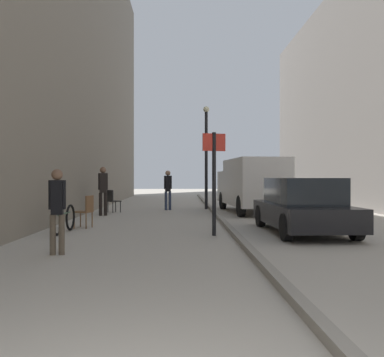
% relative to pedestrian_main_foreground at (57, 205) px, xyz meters
% --- Properties ---
extents(ground_plane, '(80.00, 80.00, 0.00)m').
position_rel_pedestrian_main_foreground_xyz_m(ground_plane, '(2.09, 5.94, -0.94)').
color(ground_plane, '#A8A093').
extents(kerb_strip, '(0.16, 40.00, 0.12)m').
position_rel_pedestrian_main_foreground_xyz_m(kerb_strip, '(3.67, 5.94, -0.88)').
color(kerb_strip, gray).
rests_on(kerb_strip, ground_plane).
extents(pedestrian_main_foreground, '(0.32, 0.21, 1.62)m').
position_rel_pedestrian_main_foreground_xyz_m(pedestrian_main_foreground, '(0.00, 0.00, 0.00)').
color(pedestrian_main_foreground, brown).
rests_on(pedestrian_main_foreground, ground_plane).
extents(pedestrian_mid_block, '(0.35, 0.24, 1.78)m').
position_rel_pedestrian_main_foreground_xyz_m(pedestrian_mid_block, '(1.73, 10.90, 0.09)').
color(pedestrian_mid_block, '#2D3851').
rests_on(pedestrian_mid_block, ground_plane).
extents(pedestrian_far_crossing, '(0.36, 0.28, 1.87)m').
position_rel_pedestrian_main_foreground_xyz_m(pedestrian_far_crossing, '(-0.67, 8.21, 0.14)').
color(pedestrian_far_crossing, black).
rests_on(pedestrian_far_crossing, ground_plane).
extents(delivery_van, '(2.33, 5.61, 2.21)m').
position_rel_pedestrian_main_foreground_xyz_m(delivery_van, '(5.25, 9.52, 0.26)').
color(delivery_van, silver).
rests_on(delivery_van, ground_plane).
extents(parked_car, '(1.91, 4.24, 1.45)m').
position_rel_pedestrian_main_foreground_xyz_m(parked_car, '(5.54, 3.03, -0.23)').
color(parked_car, black).
rests_on(parked_car, ground_plane).
extents(street_sign_post, '(0.59, 0.18, 2.60)m').
position_rel_pedestrian_main_foreground_xyz_m(street_sign_post, '(3.17, 2.57, 0.61)').
color(street_sign_post, black).
rests_on(street_sign_post, ground_plane).
extents(lamp_post, '(0.28, 0.28, 4.76)m').
position_rel_pedestrian_main_foreground_xyz_m(lamp_post, '(3.48, 11.45, 1.78)').
color(lamp_post, black).
rests_on(lamp_post, ground_plane).
extents(bicycle_leaning, '(0.13, 1.77, 0.98)m').
position_rel_pedestrian_main_foreground_xyz_m(bicycle_leaning, '(-0.75, 3.16, -0.56)').
color(bicycle_leaning, black).
rests_on(bicycle_leaning, ground_plane).
extents(cafe_chair_near_window, '(0.62, 0.62, 0.94)m').
position_rel_pedestrian_main_foreground_xyz_m(cafe_chair_near_window, '(-0.54, 9.62, -0.39)').
color(cafe_chair_near_window, black).
rests_on(cafe_chair_near_window, ground_plane).
extents(cafe_chair_by_doorway, '(0.54, 0.54, 0.94)m').
position_rel_pedestrian_main_foreground_xyz_m(cafe_chair_by_doorway, '(-0.42, 4.23, -0.39)').
color(cafe_chair_by_doorway, brown).
rests_on(cafe_chair_by_doorway, ground_plane).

